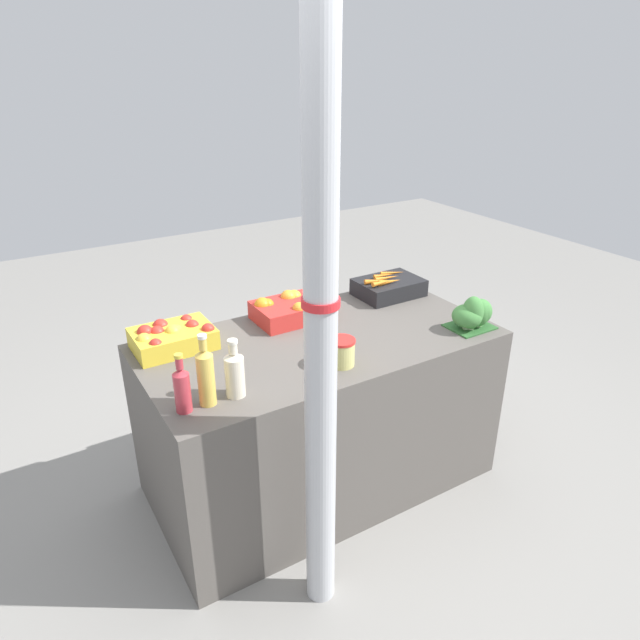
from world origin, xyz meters
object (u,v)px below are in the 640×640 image
juice_bottle_ruby (182,388)px  carrot_crate (388,287)px  pickle_jar (341,352)px  broccoli_pile (474,314)px  orange_crate (289,309)px  juice_bottle_cloudy (235,373)px  apple_crate (171,337)px  juice_bottle_golden (206,375)px  support_pole (321,333)px

juice_bottle_ruby → carrot_crate: bearing=21.0°
carrot_crate → pickle_jar: bearing=-141.3°
broccoli_pile → orange_crate: bearing=141.1°
carrot_crate → pickle_jar: (-0.68, -0.54, 0.01)m
broccoli_pile → juice_bottle_cloudy: 1.26m
apple_crate → pickle_jar: bearing=-42.9°
apple_crate → orange_crate: bearing=0.4°
juice_bottle_ruby → pickle_jar: bearing=-0.7°
orange_crate → juice_bottle_golden: juice_bottle_golden is taller
carrot_crate → juice_bottle_ruby: (-1.39, -0.53, 0.05)m
support_pole → carrot_crate: bearing=41.9°
carrot_crate → juice_bottle_cloudy: size_ratio=1.46×
orange_crate → pickle_jar: size_ratio=2.93×
apple_crate → juice_bottle_golden: juice_bottle_golden is taller
support_pole → juice_bottle_golden: (-0.30, 0.36, -0.26)m
pickle_jar → broccoli_pile: bearing=-2.6°
support_pole → juice_bottle_golden: bearing=129.0°
support_pole → broccoli_pile: bearing=16.4°
orange_crate → juice_bottle_ruby: juice_bottle_ruby is taller
apple_crate → orange_crate: orange_crate is taller
juice_bottle_golden → juice_bottle_cloudy: (0.12, 0.00, -0.02)m
support_pole → juice_bottle_golden: 0.53m
juice_bottle_ruby → broccoli_pile: bearing=-1.7°
juice_bottle_ruby → support_pole: bearing=-42.9°
broccoli_pile → support_pole: bearing=-163.6°
support_pole → pickle_jar: size_ratio=19.86×
juice_bottle_cloudy → orange_crate: bearing=45.1°
apple_crate → carrot_crate: 1.26m
pickle_jar → support_pole: bearing=-132.3°
broccoli_pile → carrot_crate: bearing=98.4°
juice_bottle_golden → pickle_jar: bearing=-0.9°
juice_bottle_golden → apple_crate: bearing=86.7°
apple_crate → carrot_crate: bearing=-0.1°
support_pole → juice_bottle_ruby: size_ratio=10.04×
orange_crate → juice_bottle_cloudy: 0.76m
broccoli_pile → juice_bottle_cloudy: juice_bottle_cloudy is taller
juice_bottle_cloudy → pickle_jar: juice_bottle_cloudy is taller
broccoli_pile → juice_bottle_ruby: (-1.48, 0.04, 0.02)m
carrot_crate → broccoli_pile: bearing=-81.6°
juice_bottle_ruby → juice_bottle_cloudy: bearing=0.0°
orange_crate → carrot_crate: 0.64m
orange_crate → pickle_jar: orange_crate is taller
carrot_crate → juice_bottle_golden: bearing=-157.6°
juice_bottle_ruby → juice_bottle_cloudy: juice_bottle_cloudy is taller
orange_crate → broccoli_pile: bearing=-38.9°
orange_crate → juice_bottle_cloudy: (-0.54, -0.54, 0.05)m
juice_bottle_cloudy → broccoli_pile: bearing=-2.0°
orange_crate → juice_bottle_golden: 0.85m
juice_bottle_golden → juice_bottle_cloudy: 0.12m
support_pole → apple_crate: size_ratio=6.78×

